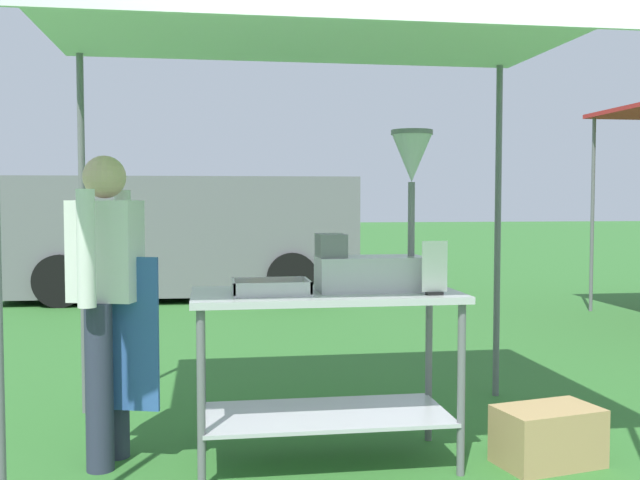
% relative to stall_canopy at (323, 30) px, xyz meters
% --- Properties ---
extents(ground_plane, '(70.00, 70.00, 0.00)m').
position_rel_stall_canopy_xyz_m(ground_plane, '(0.27, 4.98, -2.27)').
color(ground_plane, '#33702D').
extents(stall_canopy, '(3.00, 2.19, 2.36)m').
position_rel_stall_canopy_xyz_m(stall_canopy, '(0.00, 0.00, 0.00)').
color(stall_canopy, slate).
rests_on(stall_canopy, ground).
extents(donut_cart, '(1.38, 0.65, 0.91)m').
position_rel_stall_canopy_xyz_m(donut_cart, '(-0.00, -0.10, -1.61)').
color(donut_cart, '#B7B7BC').
rests_on(donut_cart, ground).
extents(donut_tray, '(0.39, 0.29, 0.07)m').
position_rel_stall_canopy_xyz_m(donut_tray, '(-0.29, -0.15, -1.34)').
color(donut_tray, '#B7B7BC').
rests_on(donut_tray, donut_cart).
extents(donut_fryer, '(0.61, 0.28, 0.84)m').
position_rel_stall_canopy_xyz_m(donut_fryer, '(0.28, -0.09, -1.09)').
color(donut_fryer, '#B7B7BC').
rests_on(donut_fryer, donut_cart).
extents(menu_sign, '(0.13, 0.05, 0.27)m').
position_rel_stall_canopy_xyz_m(menu_sign, '(0.52, -0.31, -1.25)').
color(menu_sign, black).
rests_on(menu_sign, donut_cart).
extents(vendor, '(0.47, 0.53, 1.61)m').
position_rel_stall_canopy_xyz_m(vendor, '(-1.12, 0.06, -1.37)').
color(vendor, '#2D3347').
rests_on(vendor, ground).
extents(supply_crate, '(0.58, 0.42, 0.30)m').
position_rel_stall_canopy_xyz_m(supply_crate, '(1.14, -0.30, -2.12)').
color(supply_crate, tan).
rests_on(supply_crate, ground).
extents(van_grey, '(4.89, 2.24, 1.69)m').
position_rel_stall_canopy_xyz_m(van_grey, '(-0.94, 6.88, -1.39)').
color(van_grey, slate).
rests_on(van_grey, ground).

